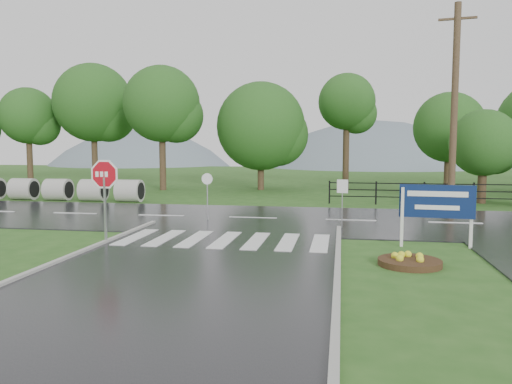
# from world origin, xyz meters

# --- Properties ---
(ground) EXTENTS (120.00, 120.00, 0.00)m
(ground) POSITION_xyz_m (0.00, 0.00, 0.00)
(ground) COLOR #2A561C
(ground) RESTS_ON ground
(main_road) EXTENTS (90.00, 8.00, 0.04)m
(main_road) POSITION_xyz_m (0.00, 10.00, 0.00)
(main_road) COLOR black
(main_road) RESTS_ON ground
(crosswalk) EXTENTS (6.50, 2.80, 0.02)m
(crosswalk) POSITION_xyz_m (0.00, 5.00, 0.06)
(crosswalk) COLOR silver
(crosswalk) RESTS_ON ground
(curb_right) EXTENTS (0.15, 24.00, 0.12)m
(curb_right) POSITION_xyz_m (3.55, -4.00, 0.00)
(curb_right) COLOR #A3A39B
(curb_right) RESTS_ON ground
(fence_west) EXTENTS (9.58, 0.08, 1.20)m
(fence_west) POSITION_xyz_m (7.75, 16.00, 0.72)
(fence_west) COLOR black
(fence_west) RESTS_ON ground
(hills) EXTENTS (102.00, 48.00, 48.00)m
(hills) POSITION_xyz_m (3.49, 65.00, -15.54)
(hills) COLOR slate
(hills) RESTS_ON ground
(treeline) EXTENTS (83.20, 5.20, 10.00)m
(treeline) POSITION_xyz_m (1.00, 24.00, 0.00)
(treeline) COLOR #1E4F18
(treeline) RESTS_ON ground
(culvert_pipes) EXTENTS (9.70, 1.20, 1.20)m
(culvert_pipes) POSITION_xyz_m (-11.85, 15.00, 0.60)
(culvert_pipes) COLOR #9E9B93
(culvert_pipes) RESTS_ON ground
(stop_sign) EXTENTS (1.23, 0.08, 2.78)m
(stop_sign) POSITION_xyz_m (-3.58, 4.07, 1.93)
(stop_sign) COLOR #939399
(stop_sign) RESTS_ON ground
(estate_billboard) EXTENTS (2.15, 0.25, 1.88)m
(estate_billboard) POSITION_xyz_m (6.41, 5.15, 1.29)
(estate_billboard) COLOR silver
(estate_billboard) RESTS_ON ground
(flower_bed) EXTENTS (1.59, 1.59, 0.32)m
(flower_bed) POSITION_xyz_m (5.35, 2.70, 0.12)
(flower_bed) COLOR #332111
(flower_bed) RESTS_ON ground
(reg_sign_small) EXTENTS (0.40, 0.09, 1.81)m
(reg_sign_small) POSITION_xyz_m (3.65, 8.10, 1.31)
(reg_sign_small) COLOR #939399
(reg_sign_small) RESTS_ON ground
(reg_sign_round) EXTENTS (0.45, 0.06, 1.93)m
(reg_sign_round) POSITION_xyz_m (-1.68, 9.04, 1.25)
(reg_sign_round) COLOR #939399
(reg_sign_round) RESTS_ON ground
(utility_pole_east) EXTENTS (1.74, 0.36, 9.83)m
(utility_pole_east) POSITION_xyz_m (8.95, 15.50, 4.99)
(utility_pole_east) COLOR #473523
(utility_pole_east) RESTS_ON ground
(entrance_tree_left) EXTENTS (3.47, 3.47, 4.91)m
(entrance_tree_left) POSITION_xyz_m (10.89, 17.50, 3.15)
(entrance_tree_left) COLOR #3D2B1C
(entrance_tree_left) RESTS_ON ground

